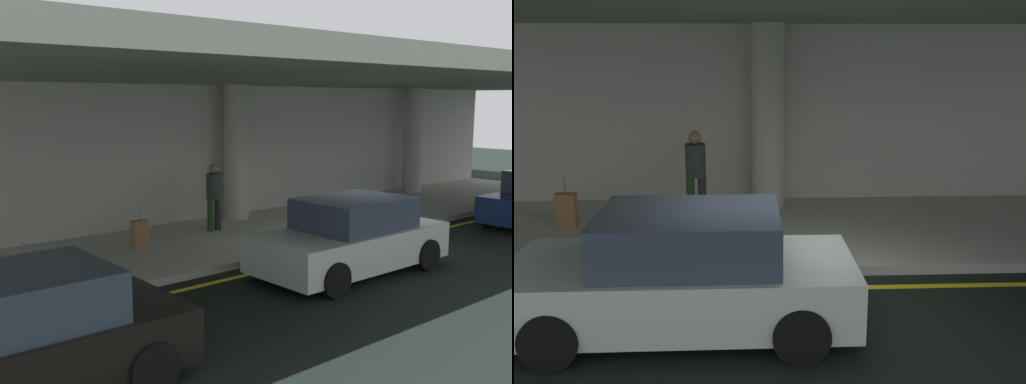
# 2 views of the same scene
# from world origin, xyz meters

# --- Properties ---
(ground_plane) EXTENTS (60.00, 60.00, 0.00)m
(ground_plane) POSITION_xyz_m (0.00, 0.00, 0.00)
(ground_plane) COLOR black
(sidewalk) EXTENTS (26.00, 4.20, 0.15)m
(sidewalk) POSITION_xyz_m (0.00, 3.10, 0.07)
(sidewalk) COLOR #ABACA1
(sidewalk) RESTS_ON ground
(lane_stripe_yellow) EXTENTS (26.00, 0.14, 0.01)m
(lane_stripe_yellow) POSITION_xyz_m (0.00, 0.55, 0.00)
(lane_stripe_yellow) COLOR yellow
(lane_stripe_yellow) RESTS_ON ground
(support_column_far_left) EXTENTS (0.68, 0.68, 3.65)m
(support_column_far_left) POSITION_xyz_m (0.00, 4.61, 1.97)
(support_column_far_left) COLOR #A9AA9C
(support_column_far_left) RESTS_ON sidewalk
(support_column_left_mid) EXTENTS (0.68, 0.68, 3.65)m
(support_column_left_mid) POSITION_xyz_m (8.00, 4.61, 1.97)
(support_column_left_mid) COLOR #B0B0A6
(support_column_left_mid) RESTS_ON sidewalk
(ceiling_overhang) EXTENTS (28.00, 13.20, 0.30)m
(ceiling_overhang) POSITION_xyz_m (0.00, 2.60, 3.95)
(ceiling_overhang) COLOR slate
(ceiling_overhang) RESTS_ON support_column_far_left
(terminal_back_wall) EXTENTS (26.00, 0.30, 3.80)m
(terminal_back_wall) POSITION_xyz_m (0.00, 5.35, 1.90)
(terminal_back_wall) COLOR #BABAAE
(terminal_back_wall) RESTS_ON ground
(car_silver) EXTENTS (4.10, 1.92, 1.50)m
(car_silver) POSITION_xyz_m (-1.24, -0.65, 0.71)
(car_silver) COLOR #B2BFB9
(car_silver) RESTS_ON ground
(car_black) EXTENTS (4.10, 1.92, 1.50)m
(car_black) POSITION_xyz_m (-8.13, -1.67, 0.71)
(car_black) COLOR black
(car_black) RESTS_ON ground
(traveler_with_luggage) EXTENTS (0.38, 0.38, 1.68)m
(traveler_with_luggage) POSITION_xyz_m (-1.41, 3.72, 1.11)
(traveler_with_luggage) COLOR #1E3D1B
(traveler_with_luggage) RESTS_ON sidewalk
(suitcase_upright_primary) EXTENTS (0.36, 0.22, 0.90)m
(suitcase_upright_primary) POSITION_xyz_m (-6.82, 1.65, 0.46)
(suitcase_upright_primary) COLOR #516163
(suitcase_upright_primary) RESTS_ON sidewalk
(suitcase_upright_secondary) EXTENTS (0.36, 0.22, 0.90)m
(suitcase_upright_secondary) POSITION_xyz_m (-3.74, 3.30, 0.46)
(suitcase_upright_secondary) COLOR #97673E
(suitcase_upright_secondary) RESTS_ON sidewalk
(trash_bin_steel) EXTENTS (0.56, 0.56, 0.85)m
(trash_bin_steel) POSITION_xyz_m (-0.34, 1.77, 0.57)
(trash_bin_steel) COLOR gray
(trash_bin_steel) RESTS_ON sidewalk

